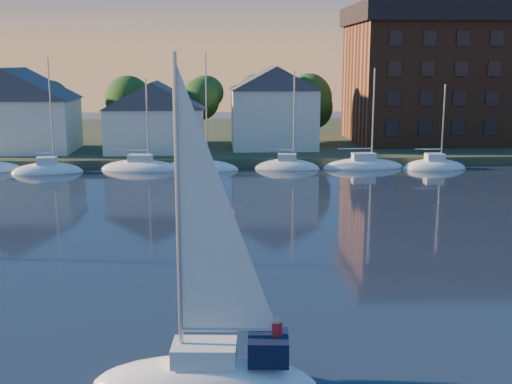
{
  "coord_description": "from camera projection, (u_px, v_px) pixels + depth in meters",
  "views": [
    {
      "loc": [
        1.05,
        -18.21,
        11.27
      ],
      "look_at": [
        3.56,
        22.0,
        3.07
      ],
      "focal_mm": 45.0,
      "sensor_mm": 36.0,
      "label": 1
    }
  ],
  "objects": [
    {
      "name": "shoreline_land",
      "position": [
        209.0,
        141.0,
        93.35
      ],
      "size": [
        160.0,
        50.0,
        2.0
      ],
      "primitive_type": "cube",
      "color": "#353C23",
      "rests_on": "ground"
    },
    {
      "name": "wooden_dock",
      "position": [
        207.0,
        166.0,
        70.85
      ],
      "size": [
        120.0,
        3.0,
        1.0
      ],
      "primitive_type": "cube",
      "color": "brown",
      "rests_on": "ground"
    },
    {
      "name": "clubhouse_west",
      "position": [
        17.0,
        109.0,
        74.2
      ],
      "size": [
        13.65,
        9.45,
        9.64
      ],
      "color": "silver",
      "rests_on": "shoreline_land"
    },
    {
      "name": "clubhouse_centre",
      "position": [
        155.0,
        116.0,
        74.35
      ],
      "size": [
        11.55,
        8.4,
        8.08
      ],
      "color": "silver",
      "rests_on": "shoreline_land"
    },
    {
      "name": "clubhouse_east",
      "position": [
        274.0,
        107.0,
        76.99
      ],
      "size": [
        10.5,
        8.4,
        9.8
      ],
      "color": "silver",
      "rests_on": "shoreline_land"
    },
    {
      "name": "condo_block",
      "position": [
        468.0,
        73.0,
        83.64
      ],
      "size": [
        31.0,
        17.0,
        17.4
      ],
      "color": "brown",
      "rests_on": "shoreline_land"
    },
    {
      "name": "tree_line",
      "position": [
        223.0,
        95.0,
        80.3
      ],
      "size": [
        93.4,
        5.4,
        8.9
      ],
      "color": "#362818",
      "rests_on": "shoreline_land"
    },
    {
      "name": "moored_fleet",
      "position": [
        131.0,
        170.0,
        67.41
      ],
      "size": [
        71.5,
        2.4,
        12.05
      ],
      "color": "white",
      "rests_on": "ground"
    },
    {
      "name": "hero_sailboat",
      "position": [
        209.0,
        373.0,
        22.52
      ],
      "size": [
        8.16,
        3.16,
        12.7
      ],
      "rotation": [
        0.0,
        0.0,
        3.07
      ],
      "color": "white",
      "rests_on": "ground"
    }
  ]
}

